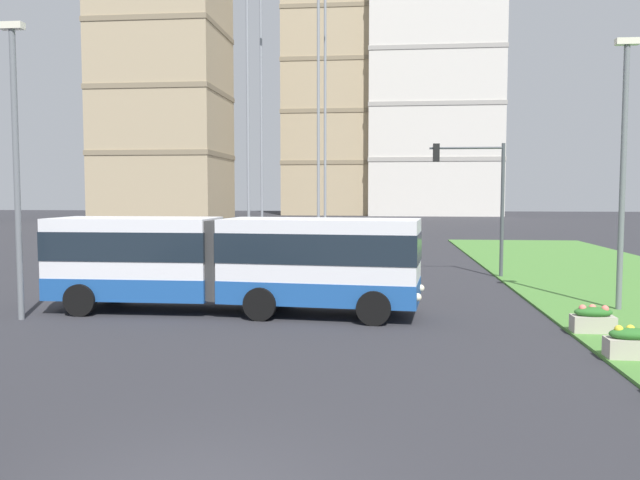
{
  "coord_description": "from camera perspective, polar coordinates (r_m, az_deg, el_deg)",
  "views": [
    {
      "loc": [
        2.4,
        -7.55,
        3.8
      ],
      "look_at": [
        0.16,
        14.38,
        2.2
      ],
      "focal_mm": 36.5,
      "sensor_mm": 36.0,
      "label": 1
    }
  ],
  "objects": [
    {
      "name": "articulated_bus",
      "position": [
        20.78,
        -7.67,
        -1.81
      ],
      "size": [
        11.92,
        3.33,
        3.0
      ],
      "color": "white",
      "rests_on": "ground"
    },
    {
      "name": "car_grey_wagon",
      "position": [
        28.52,
        -11.42,
        -2.06
      ],
      "size": [
        4.56,
        2.39,
        1.58
      ],
      "color": "slate",
      "rests_on": "ground"
    },
    {
      "name": "flower_planter_2",
      "position": [
        16.42,
        25.62,
        -8.11
      ],
      "size": [
        1.1,
        0.56,
        0.74
      ],
      "color": "#B7AD9E",
      "rests_on": "grass_median"
    },
    {
      "name": "flower_planter_3",
      "position": [
        18.96,
        22.82,
        -6.42
      ],
      "size": [
        1.1,
        0.56,
        0.74
      ],
      "color": "#B7AD9E",
      "rests_on": "grass_median"
    },
    {
      "name": "traffic_light_far_right",
      "position": [
        29.83,
        13.75,
        4.59
      ],
      "size": [
        3.31,
        0.28,
        5.99
      ],
      "color": "#474C51",
      "rests_on": "ground"
    },
    {
      "name": "streetlight_left",
      "position": [
        21.32,
        -25.09,
        6.51
      ],
      "size": [
        0.7,
        0.28,
        8.76
      ],
      "color": "slate",
      "rests_on": "ground"
    },
    {
      "name": "streetlight_median",
      "position": [
        22.73,
        25.05,
        6.14
      ],
      "size": [
        0.7,
        0.28,
        8.6
      ],
      "color": "slate",
      "rests_on": "ground"
    },
    {
      "name": "apartment_tower_west",
      "position": [
        99.4,
        -13.56,
        12.16
      ],
      "size": [
        17.36,
        15.74,
        35.66
      ],
      "color": "tan",
      "rests_on": "ground"
    },
    {
      "name": "apartment_tower_westcentre",
      "position": [
        117.88,
        2.3,
        12.79
      ],
      "size": [
        21.41,
        14.63,
        43.0
      ],
      "color": "tan",
      "rests_on": "ground"
    },
    {
      "name": "apartment_tower_centre",
      "position": [
        118.05,
        9.88,
        13.1
      ],
      "size": [
        22.05,
        19.81,
        44.56
      ],
      "color": "silver",
      "rests_on": "ground"
    },
    {
      "name": "transmission_pylon",
      "position": [
        59.99,
        -2.82,
        17.75
      ],
      "size": [
        9.0,
        6.24,
        32.96
      ],
      "color": "gray",
      "rests_on": "ground"
    }
  ]
}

